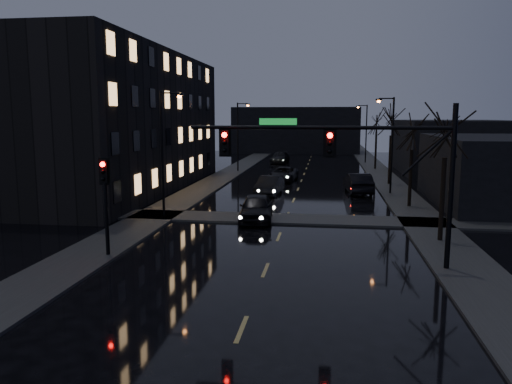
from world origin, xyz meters
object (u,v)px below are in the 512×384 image
(oncoming_car_c, at_px, (283,174))
(oncoming_car_a, at_px, (256,208))
(oncoming_car_b, at_px, (269,186))
(lead_car, at_px, (358,183))
(oncoming_car_d, at_px, (280,157))

(oncoming_car_c, bearing_deg, oncoming_car_a, -83.30)
(oncoming_car_b, bearing_deg, oncoming_car_c, 93.86)
(lead_car, bearing_deg, oncoming_car_a, 54.42)
(oncoming_car_c, relative_size, lead_car, 0.98)
(oncoming_car_d, bearing_deg, oncoming_car_a, -82.31)
(oncoming_car_b, distance_m, oncoming_car_d, 28.40)
(oncoming_car_a, xyz_separation_m, oncoming_car_d, (-2.16, 38.79, -0.06))
(oncoming_car_b, relative_size, oncoming_car_d, 0.88)
(oncoming_car_b, bearing_deg, oncoming_car_a, -81.68)
(lead_car, bearing_deg, oncoming_car_b, 8.42)
(lead_car, bearing_deg, oncoming_car_c, -51.56)
(oncoming_car_b, height_order, lead_car, lead_car)
(oncoming_car_b, bearing_deg, lead_car, 20.87)
(oncoming_car_a, xyz_separation_m, oncoming_car_c, (0.00, 19.42, -0.12))
(lead_car, bearing_deg, oncoming_car_d, -77.14)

